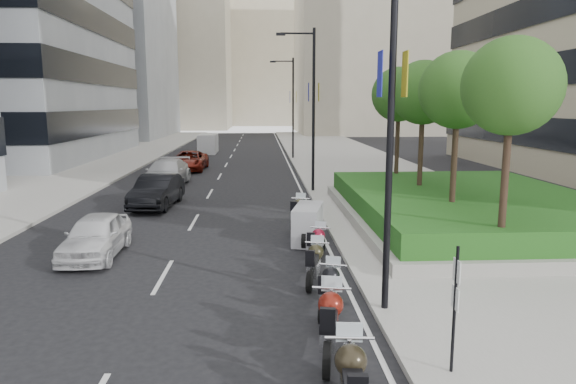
{
  "coord_description": "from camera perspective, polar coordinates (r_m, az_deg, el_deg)",
  "views": [
    {
      "loc": [
        1.38,
        -10.47,
        4.94
      ],
      "look_at": [
        2.29,
        6.68,
        2.0
      ],
      "focal_mm": 32.0,
      "sensor_mm": 36.0,
      "label": 1
    }
  ],
  "objects": [
    {
      "name": "ground",
      "position": [
        11.66,
        -9.89,
        -15.5
      ],
      "size": [
        160.0,
        160.0,
        0.0
      ],
      "primitive_type": "plane",
      "color": "black",
      "rests_on": "ground"
    },
    {
      "name": "sidewalk_right",
      "position": [
        41.47,
        7.58,
        2.89
      ],
      "size": [
        10.0,
        100.0,
        0.15
      ],
      "primitive_type": "cube",
      "color": "#9E9B93",
      "rests_on": "ground"
    },
    {
      "name": "sidewalk_left",
      "position": [
        42.9,
        -21.21,
        2.54
      ],
      "size": [
        8.0,
        100.0,
        0.15
      ],
      "primitive_type": "cube",
      "color": "#9E9B93",
      "rests_on": "ground"
    },
    {
      "name": "lane_edge",
      "position": [
        40.84,
        0.24,
        2.77
      ],
      "size": [
        0.12,
        100.0,
        0.01
      ],
      "primitive_type": "cube",
      "color": "silver",
      "rests_on": "ground"
    },
    {
      "name": "lane_centre",
      "position": [
        40.87,
        -7.07,
        2.7
      ],
      "size": [
        0.12,
        100.0,
        0.01
      ],
      "primitive_type": "cube",
      "color": "silver",
      "rests_on": "ground"
    },
    {
      "name": "building_grey_far",
      "position": [
        84.98,
        -21.24,
        15.87
      ],
      "size": [
        22.0,
        26.0,
        30.0
      ],
      "primitive_type": "cube",
      "color": "gray",
      "rests_on": "ground"
    },
    {
      "name": "building_cream_right",
      "position": [
        93.71,
        10.18,
        17.58
      ],
      "size": [
        28.0,
        24.0,
        36.0
      ],
      "primitive_type": "cube",
      "color": "#B7AD93",
      "rests_on": "ground"
    },
    {
      "name": "building_cream_left",
      "position": [
        112.81,
        -13.42,
        15.59
      ],
      "size": [
        26.0,
        24.0,
        34.0
      ],
      "primitive_type": "cube",
      "color": "#B7AD93",
      "rests_on": "ground"
    },
    {
      "name": "building_cream_centre",
      "position": [
        131.23,
        -2.86,
        15.85
      ],
      "size": [
        30.0,
        24.0,
        38.0
      ],
      "primitive_type": "cube",
      "color": "#B7AD93",
      "rests_on": "ground"
    },
    {
      "name": "planter",
      "position": [
        22.68,
        19.39,
        -2.52
      ],
      "size": [
        10.0,
        14.0,
        0.4
      ],
      "primitive_type": "cube",
      "color": "gray",
      "rests_on": "sidewalk_right"
    },
    {
      "name": "hedge",
      "position": [
        22.57,
        19.48,
        -1.03
      ],
      "size": [
        9.4,
        13.4,
        0.8
      ],
      "primitive_type": "cube",
      "color": "#1F4714",
      "rests_on": "planter"
    },
    {
      "name": "tree_0",
      "position": [
        16.14,
        23.58,
        10.64
      ],
      "size": [
        2.8,
        2.8,
        6.3
      ],
      "color": "#332319",
      "rests_on": "planter"
    },
    {
      "name": "tree_1",
      "position": [
        19.8,
        18.36,
        10.63
      ],
      "size": [
        2.8,
        2.8,
        6.3
      ],
      "color": "#332319",
      "rests_on": "planter"
    },
    {
      "name": "tree_2",
      "position": [
        23.58,
        14.8,
        10.58
      ],
      "size": [
        2.8,
        2.8,
        6.3
      ],
      "color": "#332319",
      "rests_on": "planter"
    },
    {
      "name": "tree_3",
      "position": [
        27.42,
        12.22,
        10.51
      ],
      "size": [
        2.8,
        2.8,
        6.3
      ],
      "color": "#332319",
      "rests_on": "planter"
    },
    {
      "name": "lamp_post_0",
      "position": [
        11.8,
        10.69,
        10.16
      ],
      "size": [
        2.34,
        0.45,
        9.0
      ],
      "color": "black",
      "rests_on": "ground"
    },
    {
      "name": "lamp_post_1",
      "position": [
        28.61,
        2.55,
        9.95
      ],
      "size": [
        2.34,
        0.45,
        9.0
      ],
      "color": "black",
      "rests_on": "ground"
    },
    {
      "name": "lamp_post_2",
      "position": [
        46.55,
        0.37,
        9.87
      ],
      "size": [
        2.34,
        0.45,
        9.0
      ],
      "color": "black",
      "rests_on": "ground"
    },
    {
      "name": "parking_sign",
      "position": [
        9.78,
        18.06,
        -11.66
      ],
      "size": [
        0.06,
        0.32,
        2.5
      ],
      "color": "black",
      "rests_on": "ground"
    },
    {
      "name": "motorcycle_1",
      "position": [
        10.54,
        4.67,
        -14.36
      ],
      "size": [
        0.81,
        2.4,
        1.21
      ],
      "rotation": [
        0.0,
        0.0,
        1.38
      ],
      "color": "black",
      "rests_on": "ground"
    },
    {
      "name": "motorcycle_2",
      "position": [
        12.6,
        4.6,
        -10.69
      ],
      "size": [
        0.87,
        2.01,
        1.03
      ],
      "rotation": [
        0.0,
        0.0,
        1.26
      ],
      "color": "black",
      "rests_on": "ground"
    },
    {
      "name": "motorcycle_3",
      "position": [
        14.5,
        2.94,
        -7.9
      ],
      "size": [
        0.81,
        2.05,
        1.04
      ],
      "rotation": [
        0.0,
        0.0,
        1.31
      ],
      "color": "black",
      "rests_on": "ground"
    },
    {
      "name": "motorcycle_4",
      "position": [
        16.45,
        3.19,
        -5.83
      ],
      "size": [
        0.91,
        1.92,
        1.0
      ],
      "rotation": [
        0.0,
        0.0,
        1.2
      ],
      "color": "black",
      "rests_on": "ground"
    },
    {
      "name": "motorcycle_5",
      "position": [
        18.57,
        2.22,
        -3.58
      ],
      "size": [
        1.35,
        2.35,
        1.34
      ],
      "rotation": [
        0.0,
        0.0,
        1.35
      ],
      "color": "black",
      "rests_on": "ground"
    },
    {
      "name": "motorcycle_6",
      "position": [
        20.77,
        1.11,
        -2.33
      ],
      "size": [
        0.9,
        2.22,
        1.13
      ],
      "rotation": [
        0.0,
        0.0,
        1.29
      ],
      "color": "black",
      "rests_on": "ground"
    },
    {
      "name": "car_a",
      "position": [
        18.0,
        -20.58,
        -4.56
      ],
      "size": [
        1.7,
        4.12,
        1.39
      ],
      "primitive_type": "imported",
      "rotation": [
        0.0,
        0.0,
        0.01
      ],
      "color": "silver",
      "rests_on": "ground"
    },
    {
      "name": "car_b",
      "position": [
        25.74,
        -14.36,
        0.1
      ],
      "size": [
        2.04,
        4.85,
        1.56
      ],
      "primitive_type": "imported",
      "rotation": [
        0.0,
        0.0,
        -0.08
      ],
      "color": "black",
      "rests_on": "ground"
    },
    {
      "name": "car_c",
      "position": [
        32.16,
        -13.35,
        2.06
      ],
      "size": [
        2.5,
        5.65,
        1.61
      ],
      "primitive_type": "imported",
      "rotation": [
        0.0,
        0.0,
        -0.04
      ],
      "color": "silver",
      "rests_on": "ground"
    },
    {
      "name": "car_d",
      "position": [
        39.59,
        -10.94,
        3.44
      ],
      "size": [
        2.57,
        5.34,
        1.47
      ],
      "primitive_type": "imported",
      "rotation": [
        0.0,
        0.0,
        -0.02
      ],
      "color": "maroon",
      "rests_on": "ground"
    },
    {
      "name": "delivery_van",
      "position": [
        53.4,
        -8.88,
        5.26
      ],
      "size": [
        1.77,
        4.61,
        1.94
      ],
      "rotation": [
        0.0,
        0.0,
        0.0
      ],
      "color": "silver",
      "rests_on": "ground"
    }
  ]
}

